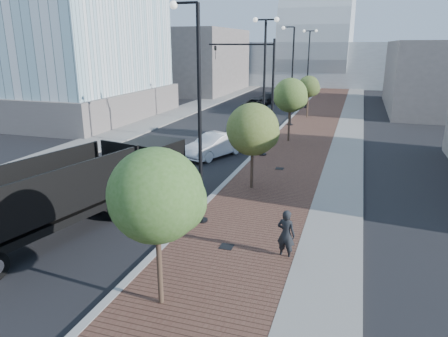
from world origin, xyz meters
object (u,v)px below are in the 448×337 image
(dump_truck, at_px, (109,185))
(dark_car_mid, at_px, (254,105))
(pedestrian, at_px, (286,234))
(white_sedan, at_px, (214,145))

(dump_truck, distance_m, dark_car_mid, 32.66)
(dump_truck, bearing_deg, dark_car_mid, 104.40)
(dark_car_mid, relative_size, pedestrian, 2.63)
(white_sedan, height_order, pedestrian, pedestrian)
(dump_truck, xyz_separation_m, pedestrian, (8.60, -1.83, -0.39))
(white_sedan, distance_m, dark_car_mid, 21.75)
(dark_car_mid, bearing_deg, white_sedan, -81.27)
(white_sedan, height_order, dark_car_mid, white_sedan)
(dark_car_mid, bearing_deg, pedestrian, -72.04)
(dump_truck, xyz_separation_m, dark_car_mid, (-1.21, 32.63, -0.65))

